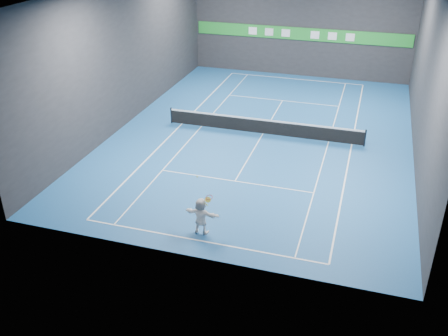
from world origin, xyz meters
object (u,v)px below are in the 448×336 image
(tennis_ball, at_px, (197,177))
(tennis_net, at_px, (263,126))
(tennis_racket, at_px, (209,199))
(player, at_px, (201,216))

(tennis_ball, height_order, tennis_net, tennis_ball)
(tennis_net, bearing_deg, tennis_ball, -91.67)
(tennis_ball, height_order, tennis_racket, tennis_ball)
(player, bearing_deg, tennis_racket, -168.39)
(tennis_net, bearing_deg, tennis_racket, -88.97)
(tennis_ball, relative_size, tennis_net, 0.01)
(tennis_ball, bearing_deg, player, -39.59)
(player, xyz_separation_m, tennis_racket, (0.34, 0.05, 0.91))
(player, xyz_separation_m, tennis_ball, (-0.18, 0.15, 1.83))
(player, relative_size, tennis_ball, 24.07)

